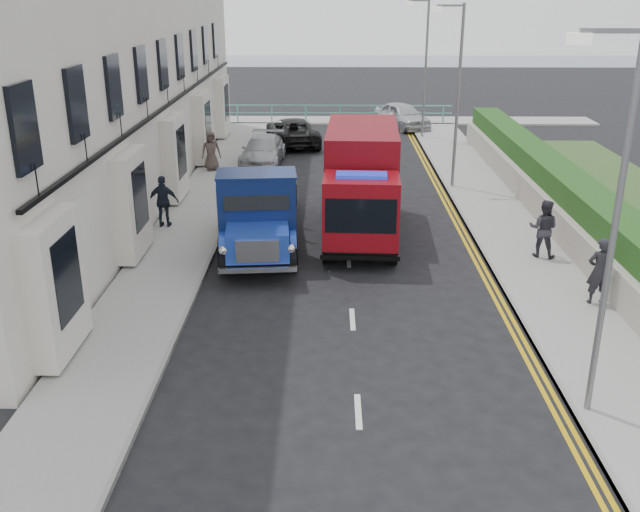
# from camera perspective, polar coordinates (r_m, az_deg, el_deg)

# --- Properties ---
(ground) EXTENTS (120.00, 120.00, 0.00)m
(ground) POSITION_cam_1_polar(r_m,az_deg,el_deg) (15.54, 2.81, -8.30)
(ground) COLOR black
(ground) RESTS_ON ground
(pavement_west) EXTENTS (2.40, 38.00, 0.12)m
(pavement_west) POSITION_cam_1_polar(r_m,az_deg,el_deg) (24.24, -10.25, 2.43)
(pavement_west) COLOR gray
(pavement_west) RESTS_ON ground
(pavement_east) EXTENTS (2.60, 38.00, 0.12)m
(pavement_east) POSITION_cam_1_polar(r_m,az_deg,el_deg) (24.49, 14.65, 2.27)
(pavement_east) COLOR gray
(pavement_east) RESTS_ON ground
(promenade) EXTENTS (30.00, 2.50, 0.12)m
(promenade) POSITION_cam_1_polar(r_m,az_deg,el_deg) (43.24, 1.61, 10.77)
(promenade) COLOR gray
(promenade) RESTS_ON ground
(sea_plane) EXTENTS (120.00, 120.00, 0.00)m
(sea_plane) POSITION_cam_1_polar(r_m,az_deg,el_deg) (73.97, 1.33, 14.88)
(sea_plane) COLOR #4C5868
(sea_plane) RESTS_ON ground
(garden_east) EXTENTS (1.45, 28.00, 1.75)m
(garden_east) POSITION_cam_1_polar(r_m,az_deg,el_deg) (24.78, 19.12, 4.04)
(garden_east) COLOR #B2AD9E
(garden_east) RESTS_ON ground
(seafront_railing) EXTENTS (13.00, 0.08, 1.11)m
(seafront_railing) POSITION_cam_1_polar(r_m,az_deg,el_deg) (42.36, 1.63, 11.27)
(seafront_railing) COLOR #59B2A5
(seafront_railing) RESTS_ON ground
(lamp_near) EXTENTS (1.23, 0.18, 7.00)m
(lamp_near) POSITION_cam_1_polar(r_m,az_deg,el_deg) (13.00, 22.19, 3.37)
(lamp_near) COLOR slate
(lamp_near) RESTS_ON ground
(lamp_mid) EXTENTS (1.23, 0.18, 7.00)m
(lamp_mid) POSITION_cam_1_polar(r_m,az_deg,el_deg) (28.21, 10.79, 13.17)
(lamp_mid) COLOR slate
(lamp_mid) RESTS_ON ground
(lamp_far) EXTENTS (1.23, 0.18, 7.00)m
(lamp_far) POSITION_cam_1_polar(r_m,az_deg,el_deg) (38.04, 8.29, 15.19)
(lamp_far) COLOR slate
(lamp_far) RESTS_ON ground
(bedford_lorry) EXTENTS (2.67, 5.74, 2.64)m
(bedford_lorry) POSITION_cam_1_polar(r_m,az_deg,el_deg) (20.66, -5.00, 2.84)
(bedford_lorry) COLOR black
(bedford_lorry) RESTS_ON ground
(red_lorry) EXTENTS (2.46, 6.54, 3.38)m
(red_lorry) POSITION_cam_1_polar(r_m,az_deg,el_deg) (22.70, 3.33, 6.05)
(red_lorry) COLOR black
(red_lorry) RESTS_ON ground
(parked_car_front) EXTENTS (2.11, 4.23, 1.38)m
(parked_car_front) POSITION_cam_1_polar(r_m,az_deg,el_deg) (21.79, -4.59, 2.35)
(parked_car_front) COLOR black
(parked_car_front) RESTS_ON ground
(parked_car_mid) EXTENTS (1.59, 3.97, 1.28)m
(parked_car_mid) POSITION_cam_1_polar(r_m,az_deg,el_deg) (24.71, -3.94, 4.49)
(parked_car_mid) COLOR #5287B1
(parked_car_mid) RESTS_ON ground
(parked_car_rear) EXTENTS (1.96, 4.40, 1.25)m
(parked_car_rear) POSITION_cam_1_polar(r_m,az_deg,el_deg) (32.47, -4.60, 8.38)
(parked_car_rear) COLOR #9FA0A3
(parked_car_rear) RESTS_ON ground
(seafront_car_left) EXTENTS (3.21, 5.27, 1.37)m
(seafront_car_left) POSITION_cam_1_polar(r_m,az_deg,el_deg) (36.63, -2.22, 9.93)
(seafront_car_left) COLOR black
(seafront_car_left) RESTS_ON ground
(seafront_car_right) EXTENTS (3.30, 4.54, 1.44)m
(seafront_car_right) POSITION_cam_1_polar(r_m,az_deg,el_deg) (41.35, 6.59, 11.11)
(seafront_car_right) COLOR silver
(seafront_car_right) RESTS_ON ground
(pedestrian_east_near) EXTENTS (0.64, 0.44, 1.71)m
(pedestrian_east_near) POSITION_cam_1_polar(r_m,az_deg,el_deg) (18.86, 21.45, -1.12)
(pedestrian_east_near) COLOR black
(pedestrian_east_near) RESTS_ON pavement_east
(pedestrian_east_far) EXTENTS (1.02, 0.92, 1.71)m
(pedestrian_east_far) POSITION_cam_1_polar(r_m,az_deg,el_deg) (21.65, 17.44, 2.11)
(pedestrian_east_far) COLOR #302D38
(pedestrian_east_far) RESTS_ON pavement_east
(pedestrian_west_near) EXTENTS (1.02, 0.46, 1.70)m
(pedestrian_west_near) POSITION_cam_1_polar(r_m,az_deg,el_deg) (23.88, -12.40, 4.29)
(pedestrian_west_near) COLOR black
(pedestrian_west_near) RESTS_ON pavement_west
(pedestrian_west_far) EXTENTS (0.92, 0.70, 1.67)m
(pedestrian_west_far) POSITION_cam_1_polar(r_m,az_deg,el_deg) (31.18, -8.71, 8.31)
(pedestrian_west_far) COLOR #463832
(pedestrian_west_far) RESTS_ON pavement_west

